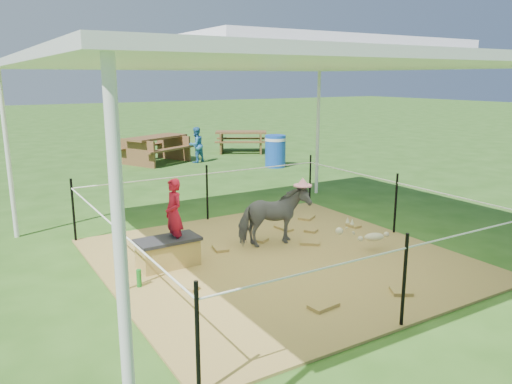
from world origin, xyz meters
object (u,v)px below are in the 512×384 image
straw_bale (168,254)px  picnic_table_far (241,142)px  pony (274,217)px  foal (374,235)px  green_bottle (139,278)px  trash_barrel (275,151)px  distant_person (196,145)px  picnic_table_near (156,150)px  woman (174,206)px

straw_bale → picnic_table_far: bearing=55.2°
straw_bale → pony: pony is taller
foal → picnic_table_far: size_ratio=0.50×
green_bottle → pony: size_ratio=0.21×
trash_barrel → picnic_table_far: size_ratio=0.53×
trash_barrel → distant_person: bearing=130.5°
green_bottle → distant_person: distant_person is taller
picnic_table_near → picnic_table_far: bearing=-15.2°
distant_person → picnic_table_near: bearing=-46.1°
straw_bale → distant_person: size_ratio=0.74×
straw_bale → trash_barrel: (5.44, 5.69, 0.25)m
foal → picnic_table_far: bearing=90.1°
trash_barrel → woman: bearing=-133.2°
foal → picnic_table_far: (3.26, 9.65, 0.09)m
pony → woman: bearing=95.4°
straw_bale → green_bottle: size_ratio=3.60×
picnic_table_near → picnic_table_far: 3.26m
picnic_table_near → distant_person: distant_person is taller
green_bottle → trash_barrel: (5.99, 6.14, 0.31)m
green_bottle → straw_bale: bearing=39.3°
straw_bale → foal: bearing=-19.4°
green_bottle → trash_barrel: 8.59m
green_bottle → picnic_table_far: picnic_table_far is taller
straw_bale → picnic_table_near: 8.58m
green_bottle → distant_person: (4.41, 8.00, 0.39)m
woman → pony: 1.60m
trash_barrel → foal: bearing=-111.9°
woman → foal: bearing=68.3°
picnic_table_far → straw_bale: bearing=-94.0°
foal → trash_barrel: 7.18m
woman → pony: (1.56, -0.02, -0.37)m
trash_barrel → picnic_table_far: 3.05m
foal → trash_barrel: (2.68, 6.66, 0.18)m
woman → pony: bearing=87.6°
trash_barrel → picnic_table_far: (0.58, 2.99, -0.10)m
woman → picnic_table_near: bearing=159.7°
straw_bale → picnic_table_far: size_ratio=0.46×
woman → trash_barrel: size_ratio=1.03×
woman → picnic_table_far: (5.92, 8.68, -0.49)m
trash_barrel → distant_person: (-1.59, 1.86, 0.08)m
picnic_table_near → distant_person: (1.04, -0.55, 0.13)m
woman → trash_barrel: 7.82m
straw_bale → picnic_table_near: (2.82, 8.10, 0.19)m
picnic_table_near → trash_barrel: bearing=-67.9°
woman → green_bottle: woman is taller
trash_barrel → picnic_table_near: (-2.63, 2.41, -0.05)m
woman → green_bottle: 1.06m
green_bottle → picnic_table_far: (6.57, 9.13, 0.22)m
woman → picnic_table_near: (2.72, 8.10, -0.44)m
woman → picnic_table_near: woman is taller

